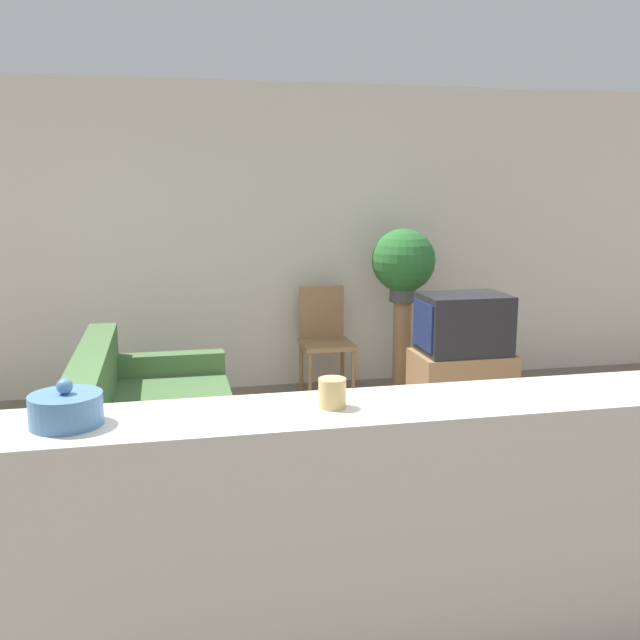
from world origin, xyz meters
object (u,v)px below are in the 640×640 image
object	(u,v)px
potted_plant	(403,262)
television	(463,324)
couch	(151,430)
wooden_chair	(325,335)
decorative_bowl	(66,409)

from	to	relation	value
potted_plant	television	bearing A→B (deg)	-72.06
couch	wooden_chair	bearing A→B (deg)	44.79
television	wooden_chair	xyz separation A→B (m)	(-0.91, 0.88, -0.23)
television	wooden_chair	bearing A→B (deg)	136.03
couch	potted_plant	xyz separation A→B (m)	(2.15, 1.34, 0.90)
wooden_chair	decorative_bowl	bearing A→B (deg)	-115.01
couch	wooden_chair	size ratio (longest dim) A/B	2.08
potted_plant	decorative_bowl	xyz separation A→B (m)	(-2.35, -3.48, -0.07)
decorative_bowl	wooden_chair	bearing A→B (deg)	64.99
potted_plant	decorative_bowl	world-z (taller)	potted_plant
couch	decorative_bowl	world-z (taller)	decorative_bowl
television	wooden_chair	world-z (taller)	television
decorative_bowl	potted_plant	bearing A→B (deg)	55.91
television	potted_plant	size ratio (longest dim) A/B	1.06
wooden_chair	potted_plant	size ratio (longest dim) A/B	1.47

